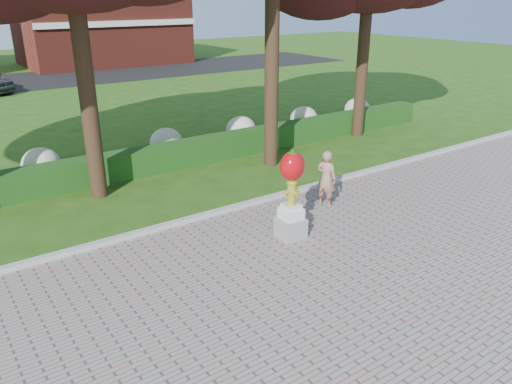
{
  "coord_description": "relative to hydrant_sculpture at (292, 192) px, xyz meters",
  "views": [
    {
      "loc": [
        -5.79,
        -6.92,
        5.17
      ],
      "look_at": [
        -0.24,
        1.0,
        1.33
      ],
      "focal_mm": 35.0,
      "sensor_mm": 36.0,
      "label": 1
    }
  ],
  "objects": [
    {
      "name": "ground",
      "position": [
        -0.7,
        -0.97,
        -1.13
      ],
      "size": [
        100.0,
        100.0,
        0.0
      ],
      "primitive_type": "plane",
      "color": "#254A12",
      "rests_on": "ground"
    },
    {
      "name": "walkway",
      "position": [
        -0.7,
        -4.97,
        -1.11
      ],
      "size": [
        40.0,
        14.0,
        0.04
      ],
      "primitive_type": "cube",
      "color": "gray",
      "rests_on": "ground"
    },
    {
      "name": "curb",
      "position": [
        -0.7,
        2.03,
        -1.06
      ],
      "size": [
        40.0,
        0.18,
        0.15
      ],
      "primitive_type": "cube",
      "color": "#ADADA5",
      "rests_on": "ground"
    },
    {
      "name": "lawn_hedge",
      "position": [
        -0.7,
        6.03,
        -0.73
      ],
      "size": [
        24.0,
        0.7,
        0.8
      ],
      "primitive_type": "cube",
      "color": "#193F12",
      "rests_on": "ground"
    },
    {
      "name": "hydrangea_row",
      "position": [
        -0.13,
        7.03,
        -0.58
      ],
      "size": [
        20.1,
        1.1,
        0.99
      ],
      "color": "#ADB389",
      "rests_on": "ground"
    },
    {
      "name": "street",
      "position": [
        -0.7,
        27.03,
        -1.12
      ],
      "size": [
        50.0,
        8.0,
        0.02
      ],
      "primitive_type": "cube",
      "color": "black",
      "rests_on": "ground"
    },
    {
      "name": "building_right",
      "position": [
        7.3,
        33.03,
        2.07
      ],
      "size": [
        12.0,
        8.0,
        6.4
      ],
      "primitive_type": "cube",
      "color": "maroon",
      "rests_on": "ground"
    },
    {
      "name": "hydrant_sculpture",
      "position": [
        0.0,
        0.0,
        0.0
      ],
      "size": [
        0.6,
        0.6,
        2.07
      ],
      "rotation": [
        0.0,
        0.0,
        -0.07
      ],
      "color": "gray",
      "rests_on": "walkway"
    },
    {
      "name": "woman",
      "position": [
        1.85,
        0.88,
        -0.35
      ],
      "size": [
        0.53,
        0.63,
        1.49
      ],
      "primitive_type": "imported",
      "rotation": [
        0.0,
        0.0,
        1.93
      ],
      "color": "#A2725C",
      "rests_on": "walkway"
    }
  ]
}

